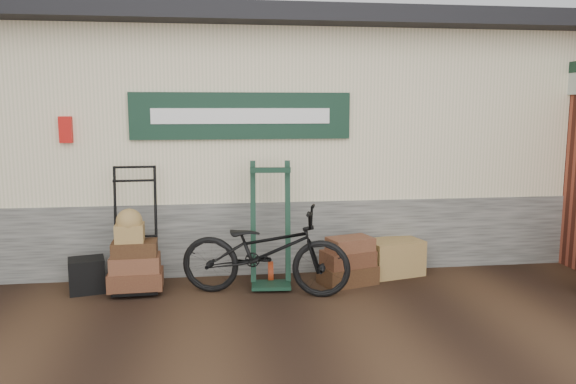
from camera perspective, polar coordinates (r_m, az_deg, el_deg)
The scene contains 8 objects.
ground at distance 6.12m, azimuth -1.17°, elevation -10.99°, with size 80.00×80.00×0.00m, color black.
station_building at distance 8.50m, azimuth -3.33°, elevation 5.65°, with size 14.40×4.10×3.20m.
porter_trolley at distance 6.53m, azimuth -15.25°, elevation -3.54°, with size 0.71×0.53×1.42m, color black, non-canonical shape.
green_barrow at distance 6.44m, azimuth -1.78°, elevation -3.34°, with size 0.52×0.44×1.44m, color black, non-canonical shape.
suitcase_stack at distance 6.64m, azimuth 6.11°, elevation -6.92°, with size 0.63×0.40×0.56m, color #391F12, non-canonical shape.
wicker_hamper at distance 7.10m, azimuth 10.69°, elevation -6.53°, with size 0.67×0.43×0.43m, color olive.
black_trunk at distance 6.74m, azimuth -19.76°, elevation -7.95°, with size 0.38×0.33×0.38m, color black.
bicycle at distance 6.18m, azimuth -2.33°, elevation -5.52°, with size 1.88×0.65×1.09m, color black.
Camera 1 is at (-0.65, -5.73, 2.05)m, focal length 35.00 mm.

